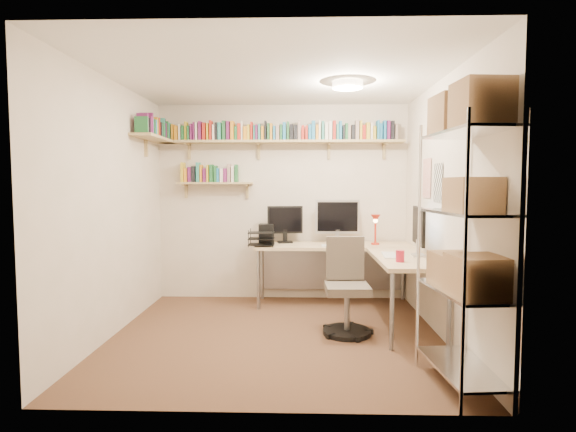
% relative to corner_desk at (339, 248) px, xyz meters
% --- Properties ---
extents(ground, '(3.20, 3.20, 0.00)m').
position_rel_corner_desk_xyz_m(ground, '(-0.70, -0.94, -0.74)').
color(ground, '#4A3320').
rests_on(ground, ground).
extents(room_shell, '(3.24, 3.04, 2.52)m').
position_rel_corner_desk_xyz_m(room_shell, '(-0.69, -0.94, 0.81)').
color(room_shell, beige).
rests_on(room_shell, ground).
extents(wall_shelves, '(3.12, 1.09, 0.80)m').
position_rel_corner_desk_xyz_m(wall_shelves, '(-1.11, 0.36, 1.29)').
color(wall_shelves, tan).
rests_on(wall_shelves, ground).
extents(corner_desk, '(1.99, 1.90, 1.29)m').
position_rel_corner_desk_xyz_m(corner_desk, '(0.00, 0.00, 0.00)').
color(corner_desk, beige).
rests_on(corner_desk, ground).
extents(office_chair, '(0.50, 0.51, 0.95)m').
position_rel_corner_desk_xyz_m(office_chair, '(0.00, -0.82, -0.34)').
color(office_chair, black).
rests_on(office_chair, ground).
extents(wire_rack, '(0.48, 0.88, 2.16)m').
position_rel_corner_desk_xyz_m(wire_rack, '(0.72, -2.06, 0.63)').
color(wire_rack, silver).
rests_on(wire_rack, ground).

